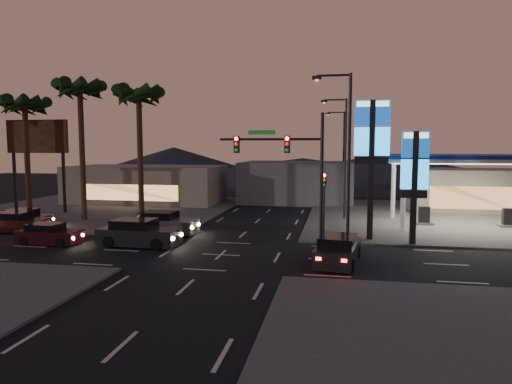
% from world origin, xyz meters
% --- Properties ---
extents(ground, '(140.00, 140.00, 0.00)m').
position_xyz_m(ground, '(0.00, 0.00, 0.00)').
color(ground, black).
rests_on(ground, ground).
extents(corner_lot_ne, '(24.00, 24.00, 0.12)m').
position_xyz_m(corner_lot_ne, '(16.00, 16.00, 0.06)').
color(corner_lot_ne, '#47443F').
rests_on(corner_lot_ne, ground).
extents(corner_lot_nw, '(24.00, 24.00, 0.12)m').
position_xyz_m(corner_lot_nw, '(-16.00, 16.00, 0.06)').
color(corner_lot_nw, '#47443F').
rests_on(corner_lot_nw, ground).
extents(gas_station, '(12.20, 8.20, 5.47)m').
position_xyz_m(gas_station, '(16.00, 12.00, 5.08)').
color(gas_station, silver).
rests_on(gas_station, ground).
extents(convenience_store, '(10.00, 6.00, 4.00)m').
position_xyz_m(convenience_store, '(18.00, 21.00, 2.00)').
color(convenience_store, '#726B5B').
rests_on(convenience_store, ground).
extents(pylon_sign_tall, '(2.20, 0.35, 9.00)m').
position_xyz_m(pylon_sign_tall, '(8.50, 5.50, 6.39)').
color(pylon_sign_tall, black).
rests_on(pylon_sign_tall, ground).
extents(pylon_sign_short, '(1.60, 0.35, 7.00)m').
position_xyz_m(pylon_sign_short, '(11.00, 4.50, 4.66)').
color(pylon_sign_short, black).
rests_on(pylon_sign_short, ground).
extents(traffic_signal_mast, '(6.10, 0.39, 8.00)m').
position_xyz_m(traffic_signal_mast, '(3.76, 1.99, 5.23)').
color(traffic_signal_mast, black).
rests_on(traffic_signal_mast, ground).
extents(pedestal_signal, '(0.32, 0.39, 4.30)m').
position_xyz_m(pedestal_signal, '(5.50, 6.98, 2.92)').
color(pedestal_signal, black).
rests_on(pedestal_signal, ground).
extents(streetlight_near, '(2.14, 0.25, 10.00)m').
position_xyz_m(streetlight_near, '(6.79, 1.00, 5.72)').
color(streetlight_near, black).
rests_on(streetlight_near, ground).
extents(streetlight_mid, '(2.14, 0.25, 10.00)m').
position_xyz_m(streetlight_mid, '(6.79, 14.00, 5.72)').
color(streetlight_mid, black).
rests_on(streetlight_mid, ground).
extents(streetlight_far, '(2.14, 0.25, 10.00)m').
position_xyz_m(streetlight_far, '(6.79, 28.00, 5.72)').
color(streetlight_far, black).
rests_on(streetlight_far, ground).
extents(palm_a, '(4.41, 4.41, 10.86)m').
position_xyz_m(palm_a, '(-9.00, 9.50, 9.43)').
color(palm_a, black).
rests_on(palm_a, ground).
extents(palm_b, '(4.41, 4.41, 11.46)m').
position_xyz_m(palm_b, '(-14.00, 9.50, 9.97)').
color(palm_b, black).
rests_on(palm_b, ground).
extents(palm_c, '(4.41, 4.41, 10.26)m').
position_xyz_m(palm_c, '(-19.00, 9.50, 8.88)').
color(palm_c, black).
rests_on(palm_c, ground).
extents(billboard, '(6.00, 0.30, 8.50)m').
position_xyz_m(billboard, '(-20.50, 13.00, 6.33)').
color(billboard, black).
rests_on(billboard, ground).
extents(building_far_west, '(16.00, 8.00, 4.00)m').
position_xyz_m(building_far_west, '(-14.00, 22.00, 2.00)').
color(building_far_west, '#726B5B').
rests_on(building_far_west, ground).
extents(building_far_mid, '(12.00, 9.00, 4.40)m').
position_xyz_m(building_far_mid, '(2.00, 26.00, 2.20)').
color(building_far_mid, '#4C4C51').
rests_on(building_far_mid, ground).
extents(hill_left, '(40.00, 40.00, 6.00)m').
position_xyz_m(hill_left, '(-25.00, 60.00, 3.00)').
color(hill_left, black).
rests_on(hill_left, ground).
extents(hill_right, '(50.00, 50.00, 5.00)m').
position_xyz_m(hill_right, '(15.00, 60.00, 2.50)').
color(hill_right, black).
rests_on(hill_right, ground).
extents(hill_center, '(60.00, 60.00, 4.00)m').
position_xyz_m(hill_center, '(0.00, 60.00, 2.00)').
color(hill_center, black).
rests_on(hill_center, ground).
extents(car_lane_a_front, '(5.10, 2.29, 1.64)m').
position_xyz_m(car_lane_a_front, '(-5.58, 1.43, 0.76)').
color(car_lane_a_front, black).
rests_on(car_lane_a_front, ground).
extents(car_lane_a_mid, '(4.01, 1.72, 1.30)m').
position_xyz_m(car_lane_a_mid, '(-11.33, 0.91, 0.60)').
color(car_lane_a_mid, black).
rests_on(car_lane_a_mid, ground).
extents(car_lane_b_front, '(4.89, 2.20, 1.57)m').
position_xyz_m(car_lane_b_front, '(-5.57, 5.31, 0.73)').
color(car_lane_b_front, '#5B5B5D').
rests_on(car_lane_b_front, ground).
extents(car_lane_b_mid, '(4.26, 1.95, 1.36)m').
position_xyz_m(car_lane_b_mid, '(-17.01, 6.20, 0.63)').
color(car_lane_b_mid, black).
rests_on(car_lane_b_mid, ground).
extents(car_lane_b_rear, '(4.44, 1.95, 1.43)m').
position_xyz_m(car_lane_b_rear, '(-16.12, 4.13, 0.66)').
color(car_lane_b_rear, black).
rests_on(car_lane_b_rear, ground).
extents(suv_station, '(2.52, 4.71, 1.50)m').
position_xyz_m(suv_station, '(6.49, -0.73, 0.70)').
color(suv_station, black).
rests_on(suv_station, ground).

